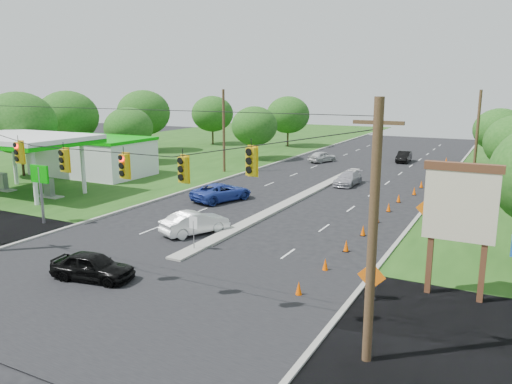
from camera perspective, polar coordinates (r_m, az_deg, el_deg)
The scene contains 43 objects.
ground at distance 24.79m, azimuth -15.11°, elevation -10.49°, with size 160.00×160.00×0.00m, color black.
grass_left at distance 59.43m, azimuth -23.47°, elevation 1.99°, with size 40.00×160.00×0.06m, color #1E4714.
cross_street at distance 24.79m, azimuth -15.11°, elevation -10.49°, with size 160.00×14.00×0.02m, color black.
curb_left at distance 54.17m, azimuth -1.47°, elevation 2.10°, with size 0.25×110.00×0.16m, color gray.
curb_right at distance 47.88m, azimuth 20.17°, elevation 0.04°, with size 0.25×110.00×0.16m, color gray.
median at distance 41.87m, azimuth 4.64°, elevation -0.89°, with size 1.00×34.00×0.18m, color gray.
median_sign at distance 28.72m, azimuth -7.16°, elevation -3.95°, with size 0.55×0.06×2.05m.
signal_span at distance 22.72m, azimuth -17.58°, elevation 0.42°, with size 25.60×0.32×9.00m.
utility_pole_far_left at distance 54.78m, azimuth -3.70°, elevation 6.94°, with size 0.28×0.28×9.00m, color #422D1C.
utility_pole_far_right at distance 51.95m, azimuth 23.92°, elevation 5.66°, with size 0.28×0.28×9.00m, color #422D1C.
gas_station at distance 54.45m, azimuth -19.25°, elevation 4.22°, with size 18.40×19.70×5.20m.
pylon_sign at distance 23.47m, azimuth 23.10°, elevation -2.05°, with size 5.90×2.30×6.12m.
cone_0 at distance 23.03m, azimuth 4.91°, elevation -10.94°, with size 0.32×0.32×0.70m, color #FD5600.
cone_1 at distance 26.07m, azimuth 7.92°, elevation -8.22°, with size 0.32×0.32×0.70m, color #FD5600.
cone_2 at distance 29.22m, azimuth 10.27°, elevation -6.05°, with size 0.32×0.32×0.70m, color #FD5600.
cone_3 at distance 32.44m, azimuth 12.14°, elevation -4.31°, with size 0.32×0.32×0.70m, color #FD5600.
cone_4 at distance 35.71m, azimuth 13.67°, elevation -2.88°, with size 0.32×0.32×0.70m, color #FD5600.
cone_5 at distance 39.03m, azimuth 14.93°, elevation -1.69°, with size 0.32×0.32×0.70m, color #FD5600.
cone_6 at distance 42.37m, azimuth 16.00°, elevation -0.68°, with size 0.32×0.32×0.70m, color #FD5600.
cone_7 at distance 45.63m, azimuth 17.64°, elevation 0.10°, with size 0.32×0.32×0.70m, color #FD5600.
cone_8 at distance 49.02m, azimuth 18.38°, elevation 0.85°, with size 0.32×0.32×0.70m, color #FD5600.
cone_9 at distance 52.43m, azimuth 19.02°, elevation 1.50°, with size 0.32×0.32×0.70m, color #FD5600.
cone_10 at distance 55.85m, azimuth 19.58°, elevation 2.07°, with size 0.32×0.32×0.70m, color #FD5600.
cone_11 at distance 59.27m, azimuth 20.07°, elevation 2.57°, with size 0.32×0.32×0.70m, color #FD5600.
cone_12 at distance 62.71m, azimuth 20.52°, elevation 3.02°, with size 0.32×0.32×0.70m, color #FD5600.
cone_13 at distance 66.15m, azimuth 20.91°, elevation 3.42°, with size 0.32×0.32×0.70m, color #FD5600.
work_sign_0 at distance 22.76m, azimuth 13.05°, elevation -9.49°, with size 1.27×0.58×1.37m.
work_sign_1 at distance 35.93m, azimuth 18.78°, elevation -1.87°, with size 1.27×0.58×1.37m.
work_sign_2 at distance 49.56m, azimuth 21.38°, elevation 1.62°, with size 1.27×0.58×1.37m.
tree_1 at distance 57.59m, azimuth -25.48°, elevation 7.13°, with size 7.56×7.56×8.82m.
tree_2 at distance 62.86m, azimuth -14.36°, elevation 7.09°, with size 5.88×5.88×6.86m.
tree_3 at distance 74.23m, azimuth -12.72°, elevation 8.83°, with size 7.56×7.56×8.82m.
tree_4 at distance 81.56m, azimuth -5.01°, elevation 8.89°, with size 6.72×6.72×7.84m.
tree_5 at distance 64.20m, azimuth -0.18°, elevation 7.55°, with size 5.88×5.88×6.86m.
tree_6 at distance 78.51m, azimuth 3.68°, elevation 8.79°, with size 6.72×6.72×7.84m.
tree_12 at distance 64.83m, azimuth 26.07°, elevation 6.39°, with size 5.88×5.88×6.86m.
tree_14 at distance 67.02m, azimuth -20.73°, elevation 8.04°, with size 7.56×7.56×8.82m.
black_sedan at distance 25.83m, azimuth -18.17°, elevation -8.09°, with size 1.67×4.14×1.41m, color black.
white_sedan at distance 32.28m, azimuth -6.99°, elevation -3.50°, with size 1.56×4.47×1.47m, color white.
blue_pickup at distance 41.36m, azimuth -3.94°, elevation 0.01°, with size 2.45×5.32×1.48m, color #283EA0.
silver_car_far at distance 48.59m, azimuth 10.46°, elevation 1.51°, with size 1.78×4.37×1.27m, color #9D9BA5.
silver_car_oncoming at distance 63.03m, azimuth 7.57°, elevation 4.03°, with size 1.62×4.04×1.38m, color #BDBDBD.
dark_car_receding at distance 65.14m, azimuth 16.55°, elevation 3.89°, with size 1.45×4.14×1.37m, color black.
Camera 1 is at (15.87, -16.61, 9.31)m, focal length 35.00 mm.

